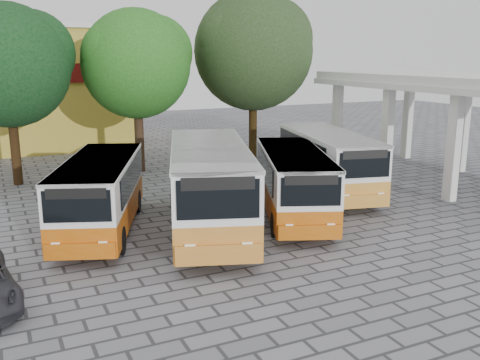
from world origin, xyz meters
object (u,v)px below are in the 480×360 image
bus_centre_left (210,182)px  bus_far_right (328,159)px  bus_centre_right (294,180)px  bus_far_left (100,191)px

bus_centre_left → bus_far_right: (7.01, 2.77, -0.18)m
bus_centre_right → bus_far_right: bus_far_right is taller
bus_far_left → bus_far_right: bearing=27.1°
bus_centre_left → bus_far_left: bearing=174.7°
bus_far_left → bus_centre_right: size_ratio=1.00×
bus_centre_right → bus_far_right: 4.30m
bus_centre_left → bus_centre_right: bus_centre_left is taller
bus_far_left → bus_centre_left: (3.61, -1.61, 0.28)m
bus_far_left → bus_centre_left: bus_centre_left is taller
bus_centre_left → bus_far_right: bearing=40.4°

